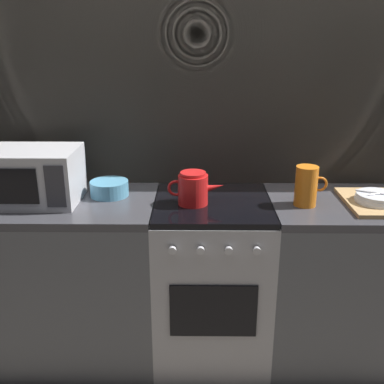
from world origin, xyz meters
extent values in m
plane|color=#6B6054|center=(0.00, 0.00, 0.00)|extent=(8.00, 8.00, 0.00)
cube|color=#A39989|center=(0.00, 0.33, 1.20)|extent=(3.60, 0.05, 2.40)
cube|color=beige|center=(0.00, 0.30, 1.20)|extent=(3.58, 0.01, 2.39)
cube|color=#515459|center=(-0.90, 0.00, 0.43)|extent=(1.20, 0.60, 0.86)
cube|color=#38383D|center=(-0.90, 0.00, 0.88)|extent=(1.20, 0.60, 0.04)
cube|color=#9E9EA3|center=(0.00, 0.00, 0.43)|extent=(0.60, 0.60, 0.87)
cube|color=black|center=(0.00, 0.00, 0.89)|extent=(0.59, 0.59, 0.03)
cube|color=black|center=(0.00, -0.30, 0.45)|extent=(0.42, 0.01, 0.28)
cylinder|color=#B7B7BC|center=(-0.19, -0.32, 0.78)|extent=(0.04, 0.02, 0.04)
cylinder|color=#B7B7BC|center=(-0.06, -0.32, 0.78)|extent=(0.04, 0.02, 0.04)
cylinder|color=#B7B7BC|center=(0.06, -0.32, 0.78)|extent=(0.04, 0.02, 0.04)
cylinder|color=#B7B7BC|center=(0.19, -0.32, 0.78)|extent=(0.04, 0.02, 0.04)
cube|color=#515459|center=(0.90, 0.00, 0.43)|extent=(1.20, 0.60, 0.86)
cube|color=#B2B2B7|center=(-0.91, 0.00, 1.04)|extent=(0.46, 0.34, 0.27)
cube|color=black|center=(-0.96, -0.17, 1.04)|extent=(0.28, 0.01, 0.17)
cube|color=#333338|center=(-0.74, -0.17, 1.04)|extent=(0.09, 0.01, 0.21)
cylinder|color=red|center=(-0.10, -0.04, 0.98)|extent=(0.15, 0.15, 0.15)
cylinder|color=red|center=(-0.10, -0.04, 1.06)|extent=(0.13, 0.13, 0.02)
cone|color=red|center=(0.01, -0.04, 0.99)|extent=(0.10, 0.04, 0.05)
torus|color=red|center=(-0.19, -0.04, 0.98)|extent=(0.08, 0.01, 0.08)
cylinder|color=teal|center=(-0.54, 0.08, 0.94)|extent=(0.20, 0.20, 0.08)
cylinder|color=orange|center=(0.46, -0.05, 1.00)|extent=(0.11, 0.11, 0.20)
torus|color=orange|center=(0.52, -0.05, 1.01)|extent=(0.08, 0.01, 0.08)
cube|color=tan|center=(0.82, -0.03, 0.91)|extent=(0.30, 0.40, 0.02)
cylinder|color=silver|center=(0.82, -0.05, 0.93)|extent=(0.22, 0.22, 0.01)
cylinder|color=silver|center=(0.82, -0.05, 0.94)|extent=(0.21, 0.21, 0.01)
cylinder|color=silver|center=(0.82, -0.05, 0.96)|extent=(0.21, 0.21, 0.01)
cylinder|color=silver|center=(0.84, -0.05, 0.97)|extent=(0.16, 0.07, 0.01)
cube|color=silver|center=(0.80, -0.04, 0.97)|extent=(0.16, 0.09, 0.00)
camera|label=1|loc=(-0.08, -2.16, 1.71)|focal=42.28mm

